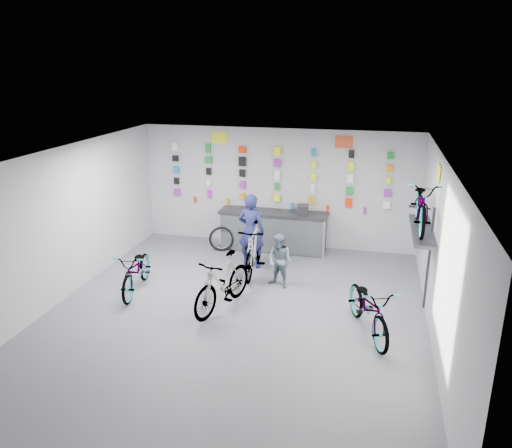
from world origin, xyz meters
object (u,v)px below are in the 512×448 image
(bike_center, at_px, (223,283))
(bike_service, at_px, (254,249))
(clerk, at_px, (251,231))
(customer, at_px, (280,261))
(bike_left, at_px, (137,270))
(counter, at_px, (273,231))
(bike_right, at_px, (369,308))

(bike_center, relative_size, bike_service, 0.94)
(bike_service, relative_size, clerk, 1.11)
(bike_center, height_order, customer, customer)
(bike_left, bearing_deg, clerk, 33.24)
(counter, xyz_separation_m, customer, (0.58, -2.10, 0.09))
(bike_center, height_order, bike_right, bike_center)
(bike_right, distance_m, bike_service, 3.31)
(bike_left, height_order, bike_center, bike_center)
(customer, bearing_deg, bike_center, -103.24)
(counter, height_order, bike_left, counter)
(counter, height_order, bike_right, counter)
(counter, distance_m, bike_center, 3.35)
(bike_service, xyz_separation_m, clerk, (-0.15, 0.34, 0.29))
(clerk, relative_size, customer, 1.49)
(counter, distance_m, bike_right, 4.36)
(clerk, height_order, customer, clerk)
(bike_center, bearing_deg, bike_right, 11.46)
(clerk, bearing_deg, counter, -94.75)
(bike_right, height_order, bike_service, bike_service)
(bike_left, xyz_separation_m, bike_center, (1.95, -0.32, 0.09))
(customer, bearing_deg, bike_service, 162.17)
(counter, distance_m, bike_left, 3.75)
(bike_right, bearing_deg, customer, 119.63)
(bike_center, distance_m, bike_right, 2.75)
(counter, bearing_deg, bike_left, -126.67)
(bike_right, xyz_separation_m, clerk, (-2.72, 2.43, 0.38))
(bike_service, bearing_deg, bike_center, -99.20)
(bike_left, distance_m, clerk, 2.72)
(bike_left, relative_size, bike_center, 0.96)
(counter, relative_size, bike_right, 1.45)
(clerk, bearing_deg, bike_center, 97.72)
(bike_center, distance_m, bike_service, 1.82)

